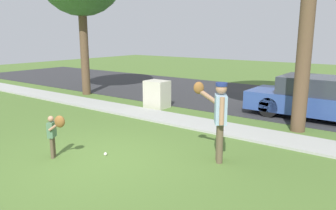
% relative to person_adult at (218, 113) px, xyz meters
% --- Properties ---
extents(ground_plane, '(48.00, 48.00, 0.00)m').
position_rel_person_adult_xyz_m(ground_plane, '(-2.02, 2.13, -1.06)').
color(ground_plane, '#4C6B2D').
extents(sidewalk_strip, '(36.00, 1.20, 0.06)m').
position_rel_person_adult_xyz_m(sidewalk_strip, '(-2.02, 2.23, -1.03)').
color(sidewalk_strip, '#A3A39E').
rests_on(sidewalk_strip, ground).
extents(road_surface, '(36.00, 6.80, 0.02)m').
position_rel_person_adult_xyz_m(road_surface, '(-2.02, 7.23, -1.05)').
color(road_surface, '#2D2D30').
rests_on(road_surface, ground).
extents(person_adult, '(0.85, 0.52, 1.70)m').
position_rel_person_adult_xyz_m(person_adult, '(0.00, 0.00, 0.00)').
color(person_adult, brown).
rests_on(person_adult, ground).
extents(person_child, '(0.53, 0.29, 0.99)m').
position_rel_person_adult_xyz_m(person_child, '(-2.89, -1.96, -0.41)').
color(person_child, brown).
rests_on(person_child, ground).
extents(baseball, '(0.07, 0.07, 0.07)m').
position_rel_person_adult_xyz_m(baseball, '(-2.16, -1.21, -1.02)').
color(baseball, white).
rests_on(baseball, ground).
extents(utility_cabinet, '(0.82, 0.65, 0.99)m').
position_rel_person_adult_xyz_m(utility_cabinet, '(-4.30, 3.35, -0.56)').
color(utility_cabinet, beige).
rests_on(utility_cabinet, ground).
extents(parked_wagon_blue, '(4.50, 1.80, 1.33)m').
position_rel_person_adult_xyz_m(parked_wagon_blue, '(0.93, 5.15, -0.40)').
color(parked_wagon_blue, '#2D478C').
rests_on(parked_wagon_blue, road_surface).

